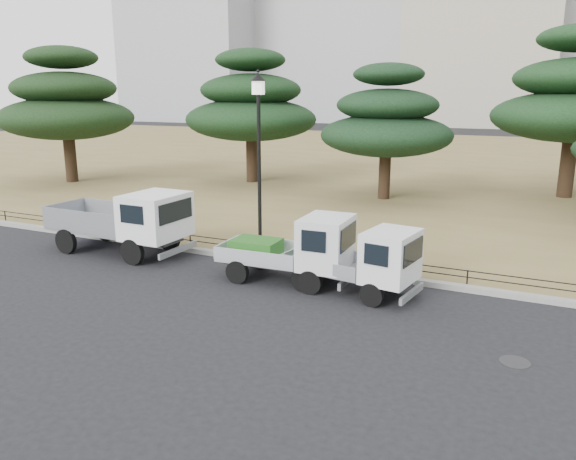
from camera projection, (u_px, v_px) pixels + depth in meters
The scene contains 14 objects.
ground at pixel (256, 294), 14.86m from camera, with size 220.00×220.00×0.00m, color black.
lawn at pixel (453, 163), 41.68m from camera, with size 120.00×56.00×0.15m, color olive.
curb at pixel (296, 265), 17.12m from camera, with size 120.00×0.25×0.16m, color gray.
truck_large at pixel (125, 219), 18.33m from camera, with size 4.86×2.04×2.10m.
truck_kei_front at pixel (295, 249), 15.56m from camera, with size 3.74×1.74×1.95m.
truck_kei_rear at pixel (360, 261), 14.69m from camera, with size 3.64×1.92×1.82m.
street_lamp at pixel (259, 135), 17.05m from camera, with size 0.50×0.50×5.60m.
pipe_fence at pixel (299, 252), 17.17m from camera, with size 38.00×0.04×0.40m.
tarp_pile at pixel (106, 221), 20.70m from camera, with size 1.77×1.39×1.10m.
manhole at pixel (515, 362), 11.10m from camera, with size 0.60×0.60×0.01m, color #2D2D30.
pine_west_far at pixel (66, 105), 31.57m from camera, with size 7.48×7.48×7.55m.
pine_west_near at pixel (251, 106), 31.53m from camera, with size 7.41×7.41×7.41m.
pine_center_left at pixel (387, 122), 26.52m from camera, with size 6.28×6.28×6.39m.
pine_center_right at pixel (575, 99), 26.67m from camera, with size 7.68×7.68×8.14m.
Camera 1 is at (6.80, -12.30, 5.20)m, focal length 35.00 mm.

